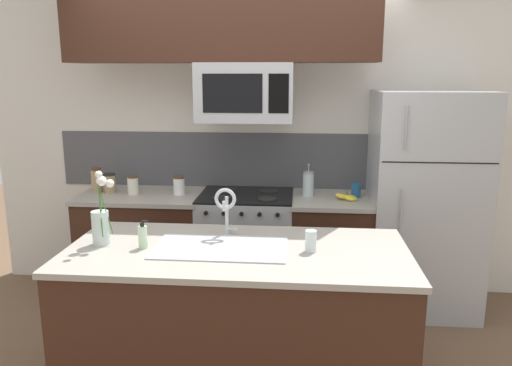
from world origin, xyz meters
The scene contains 22 objects.
ground_plane centered at (0.00, 0.00, 0.00)m, with size 10.00×10.00×0.00m, color brown.
rear_partition centered at (0.30, 1.28, 1.30)m, with size 5.20×0.10×2.60m, color silver.
splash_band centered at (0.00, 1.22, 1.15)m, with size 3.36×0.01×0.48m, color #4C4C51.
back_counter_left centered at (-0.87, 0.90, 0.46)m, with size 1.02×0.65×0.91m.
back_counter_right centered at (0.69, 0.90, 0.46)m, with size 0.65×0.65×0.91m.
stove_range centered at (0.00, 0.90, 0.46)m, with size 0.76×0.64×0.93m.
microwave centered at (0.00, 0.88, 1.75)m, with size 0.74×0.40×0.45m.
upper_cabinet_band centered at (-0.18, 0.85, 2.27)m, with size 2.37×0.34×0.60m, color #381E14.
refrigerator centered at (1.43, 0.92, 0.88)m, with size 0.84×0.74×1.76m.
storage_jar_tall centered at (-1.27, 0.93, 1.01)m, with size 0.09×0.09×0.21m.
storage_jar_medium centered at (-1.15, 0.92, 0.99)m, with size 0.10×0.10×0.16m.
storage_jar_short centered at (-0.94, 0.88, 0.99)m, with size 0.09×0.09×0.15m.
storage_jar_squat centered at (-0.56, 0.91, 0.99)m, with size 0.09×0.09×0.15m.
banana_bunch centered at (0.81, 0.84, 0.93)m, with size 0.19×0.16×0.08m.
french_press centered at (0.50, 0.96, 1.01)m, with size 0.09×0.09×0.27m.
coffee_tin centered at (0.89, 0.95, 0.97)m, with size 0.08×0.08×0.11m, color #1E5184.
island_counter centered at (0.08, -0.35, 0.46)m, with size 1.96×0.90×0.91m.
kitchen_sink centered at (-0.01, -0.35, 0.84)m, with size 0.76×0.44×0.16m.
sink_faucet centered at (-0.01, -0.13, 1.11)m, with size 0.14×0.14×0.31m.
dish_soap_bottle centered at (-0.45, -0.39, 0.98)m, with size 0.06×0.05×0.16m.
drinking_glass centered at (0.50, -0.36, 0.97)m, with size 0.06×0.06×0.12m.
flower_vase centered at (-0.71, -0.34, 1.04)m, with size 0.15×0.13×0.45m.
Camera 1 is at (0.43, -3.03, 1.89)m, focal length 35.00 mm.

